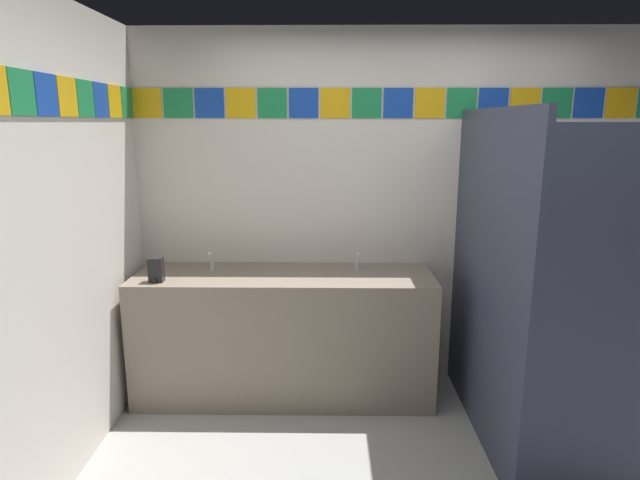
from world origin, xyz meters
TOP-DOWN VIEW (x-y plane):
  - wall_back at (-0.00, 1.51)m, footprint 3.71×0.09m
  - wall_side at (-1.89, -0.00)m, footprint 0.09×2.95m
  - vanity_counter at (-0.79, 1.17)m, footprint 2.04×0.61m
  - faucet_left at (-1.29, 1.26)m, footprint 0.04×0.10m
  - faucet_right at (-0.28, 1.26)m, footprint 0.04×0.10m
  - soap_dispenser at (-1.60, 0.98)m, footprint 0.09×0.09m
  - stall_divider at (0.63, 0.48)m, footprint 0.92×1.48m
  - toilet at (0.92, 1.02)m, footprint 0.39×0.49m

SIDE VIEW (x-z plane):
  - toilet at x=0.92m, z-range -0.07..0.67m
  - vanity_counter at x=-0.79m, z-range 0.01..0.90m
  - faucet_left at x=-1.29m, z-range 0.87..1.01m
  - faucet_right at x=-0.28m, z-range 0.87..1.01m
  - soap_dispenser at x=-1.60m, z-range 0.89..1.05m
  - stall_divider at x=0.63m, z-range 0.00..1.98m
  - wall_back at x=0.00m, z-range 0.01..2.54m
  - wall_side at x=-1.89m, z-range 0.01..2.54m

